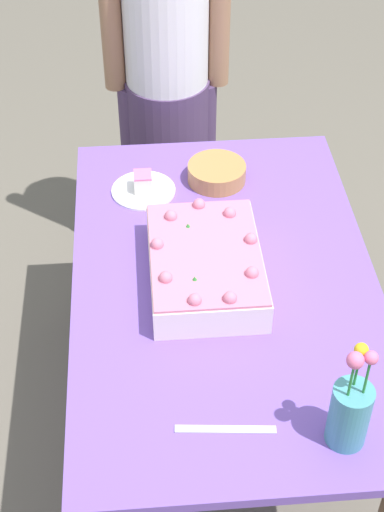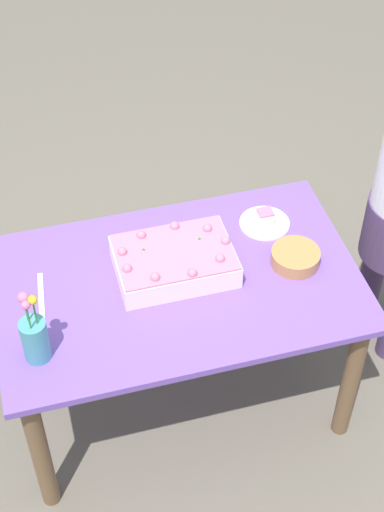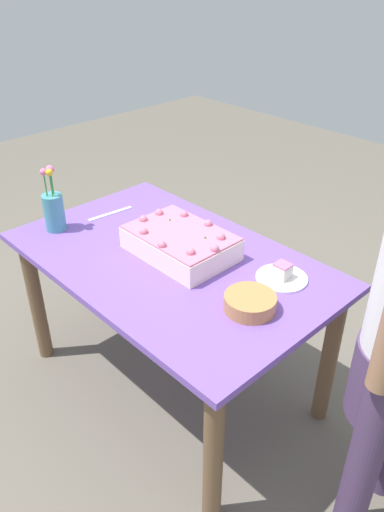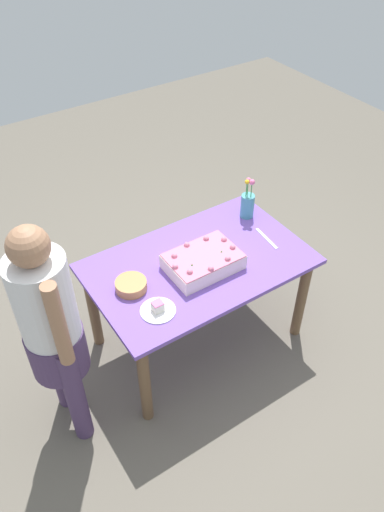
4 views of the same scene
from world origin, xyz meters
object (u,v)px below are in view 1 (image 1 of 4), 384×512
(serving_plate_with_slice, at_px, (143,187))
(fruit_bowl, at_px, (217,173))
(sheet_cake, at_px, (205,265))
(flower_vase, at_px, (350,411))
(cake_knife, at_px, (225,429))
(person_standing, at_px, (167,66))

(serving_plate_with_slice, bearing_deg, fruit_bowl, -80.27)
(sheet_cake, bearing_deg, flower_vase, -153.98)
(sheet_cake, distance_m, cake_knife, 0.51)
(cake_knife, relative_size, person_standing, 0.16)
(cake_knife, relative_size, flower_vase, 0.78)
(serving_plate_with_slice, bearing_deg, person_standing, -10.92)
(person_standing, bearing_deg, serving_plate_with_slice, -10.92)
(serving_plate_with_slice, relative_size, cake_knife, 0.86)
(serving_plate_with_slice, bearing_deg, flower_vase, -156.19)
(cake_knife, relative_size, fruit_bowl, 1.25)
(fruit_bowl, distance_m, person_standing, 0.55)
(sheet_cake, height_order, flower_vase, flower_vase)
(fruit_bowl, bearing_deg, sheet_cake, 169.98)
(sheet_cake, xyz_separation_m, cake_knife, (-0.51, 0.00, -0.05))
(sheet_cake, bearing_deg, person_standing, 2.82)
(person_standing, bearing_deg, sheet_cake, 2.82)
(sheet_cake, height_order, cake_knife, sheet_cake)
(sheet_cake, distance_m, fruit_bowl, 0.46)
(serving_plate_with_slice, distance_m, cake_knife, 0.94)
(serving_plate_with_slice, height_order, flower_vase, flower_vase)
(sheet_cake, relative_size, fruit_bowl, 2.36)
(sheet_cake, relative_size, flower_vase, 1.46)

